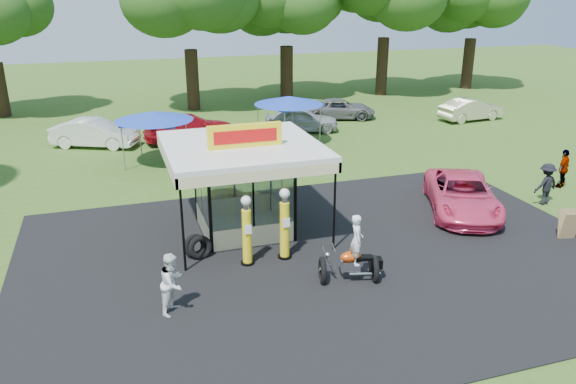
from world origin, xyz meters
name	(u,v)px	position (x,y,z in m)	size (l,w,h in m)	color
ground	(347,286)	(0.00, 0.00, 0.00)	(120.00, 120.00, 0.00)	#375A1C
asphalt_apron	(323,257)	(0.00, 2.00, 0.02)	(20.00, 14.00, 0.04)	black
gas_station_kiosk	(243,186)	(-2.00, 4.99, 1.78)	(5.40, 5.40, 4.18)	white
gas_pump_left	(247,232)	(-2.54, 2.31, 1.16)	(0.45, 0.45, 2.41)	black
gas_pump_right	(285,226)	(-1.25, 2.36, 1.19)	(0.46, 0.46, 2.49)	black
motorcycle	(354,255)	(0.30, 0.26, 0.89)	(2.02, 1.31, 2.29)	black
spare_tires	(198,247)	(-4.01, 3.28, 0.41)	(1.04, 0.73, 0.85)	black
a_frame_sign	(568,225)	(8.91, 0.69, 0.54)	(0.65, 0.66, 1.07)	#593819
kiosk_car	(231,199)	(-2.00, 7.20, 0.48)	(1.13, 2.82, 0.96)	yellow
pink_sedan	(462,195)	(6.78, 4.10, 0.75)	(2.49, 5.40, 1.50)	#EE4070
spectator_west	(173,283)	(-5.18, 0.19, 0.89)	(0.87, 0.68, 1.79)	white
spectator_east_a	(546,184)	(10.61, 3.80, 0.88)	(1.14, 0.66, 1.77)	black
spectator_east_b	(564,168)	(12.86, 5.27, 0.89)	(1.05, 0.43, 1.78)	gray
bg_car_a	(95,133)	(-7.26, 19.02, 0.79)	(1.68, 4.80, 1.58)	white
bg_car_b	(191,128)	(-1.89, 18.63, 0.79)	(2.21, 5.44, 1.58)	#A00C16
bg_car_c	(301,120)	(5.02, 18.72, 0.78)	(1.85, 4.58, 1.56)	#ABABB0
bg_car_d	(340,109)	(8.82, 21.47, 0.67)	(2.22, 4.81, 1.34)	slate
bg_car_e	(471,110)	(17.08, 18.22, 0.74)	(1.56, 4.48, 1.48)	#BBB78F
tent_west	(154,116)	(-4.24, 14.61, 2.48)	(3.92, 3.92, 2.74)	gray
tent_east	(289,101)	(3.43, 16.30, 2.50)	(3.95, 3.95, 2.76)	gray
oak_far_d	(286,4)	(7.69, 30.00, 7.30)	(9.62, 9.62, 11.46)	black
oak_far_f	(475,0)	(24.43, 29.43, 7.54)	(9.75, 9.75, 11.74)	black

